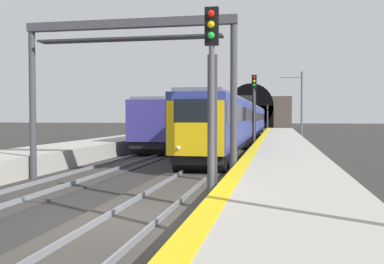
% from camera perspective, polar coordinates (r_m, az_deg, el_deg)
% --- Properties ---
extents(ground_plane, '(320.00, 320.00, 0.00)m').
position_cam_1_polar(ground_plane, '(11.59, -7.66, -11.54)').
color(ground_plane, '#302D2B').
extents(platform_right, '(112.00, 3.63, 0.96)m').
position_cam_1_polar(platform_right, '(10.90, 12.54, -9.84)').
color(platform_right, '#ADA89E').
rests_on(platform_right, ground_plane).
extents(platform_right_edge_strip, '(112.00, 0.50, 0.01)m').
position_cam_1_polar(platform_right_edge_strip, '(10.88, 4.24, -7.21)').
color(platform_right_edge_strip, yellow).
rests_on(platform_right_edge_strip, platform_right).
extents(track_main_line, '(160.00, 3.14, 0.21)m').
position_cam_1_polar(track_main_line, '(11.58, -7.66, -11.34)').
color(track_main_line, '#423D38').
rests_on(track_main_line, ground_plane).
extents(train_main_approaching, '(56.98, 2.76, 4.93)m').
position_cam_1_polar(train_main_approaching, '(47.72, 6.66, 1.53)').
color(train_main_approaching, navy).
rests_on(train_main_approaching, ground_plane).
extents(train_adjacent_platform, '(55.85, 2.96, 4.00)m').
position_cam_1_polar(train_adjacent_platform, '(55.84, 2.26, 1.63)').
color(train_adjacent_platform, navy).
rests_on(train_adjacent_platform, ground_plane).
extents(railway_signal_near, '(0.39, 0.38, 5.75)m').
position_cam_1_polar(railway_signal_near, '(12.44, 2.57, 5.42)').
color(railway_signal_near, '#4C4C54').
rests_on(railway_signal_near, ground_plane).
extents(railway_signal_mid, '(0.39, 0.38, 5.94)m').
position_cam_1_polar(railway_signal_mid, '(34.89, 8.02, 3.41)').
color(railway_signal_mid, '#38383D').
rests_on(railway_signal_mid, ground_plane).
extents(railway_signal_far, '(0.39, 0.38, 4.84)m').
position_cam_1_polar(railway_signal_far, '(80.91, 9.72, 2.19)').
color(railway_signal_far, '#4C4C54').
rests_on(railway_signal_far, ground_plane).
extents(overhead_signal_gantry, '(0.70, 8.97, 6.68)m').
position_cam_1_polar(overhead_signal_gantry, '(18.57, -8.23, 9.42)').
color(overhead_signal_gantry, '#3F3F47').
rests_on(overhead_signal_gantry, ground_plane).
extents(tunnel_portal, '(2.50, 18.34, 10.27)m').
position_cam_1_polar(tunnel_portal, '(102.73, 7.63, 2.57)').
color(tunnel_portal, '#51473D').
rests_on(tunnel_portal, ground_plane).
extents(catenary_mast_near, '(0.22, 2.47, 7.48)m').
position_cam_1_polar(catenary_mast_near, '(48.63, 13.94, 3.35)').
color(catenary_mast_near, '#595B60').
rests_on(catenary_mast_near, ground_plane).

